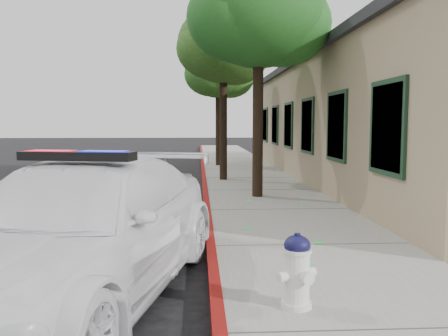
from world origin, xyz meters
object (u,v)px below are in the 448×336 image
police_car (80,230)px  street_tree_near (259,16)px  clapboard_building (394,120)px  street_tree_far (219,73)px  fire_hydrant (297,270)px  street_tree_mid (223,48)px

police_car → street_tree_near: street_tree_near is taller
street_tree_near → clapboard_building: bearing=38.3°
street_tree_near → street_tree_far: 9.13m
street_tree_far → fire_hydrant: bearing=-89.7°
police_car → street_tree_far: street_tree_far is taller
clapboard_building → police_car: size_ratio=3.56×
police_car → fire_hydrant: size_ratio=7.66×
clapboard_building → street_tree_mid: street_tree_mid is taller
fire_hydrant → street_tree_mid: 11.67m
clapboard_building → street_tree_near: 7.22m
street_tree_mid → street_tree_far: street_tree_mid is taller
police_car → street_tree_near: (2.89, 6.49, 3.88)m
street_tree_far → street_tree_mid: bearing=-90.9°
clapboard_building → street_tree_far: size_ratio=3.84×
fire_hydrant → street_tree_far: 16.78m
police_car → street_tree_far: size_ratio=1.08×
fire_hydrant → street_tree_far: (-0.08, 16.36, 3.71)m
police_car → fire_hydrant: 2.50m
police_car → street_tree_mid: bearing=91.2°
street_tree_mid → street_tree_far: bearing=89.1°
fire_hydrant → street_tree_near: (0.52, 7.26, 4.15)m
street_tree_mid → street_tree_far: (0.08, 5.38, -0.24)m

